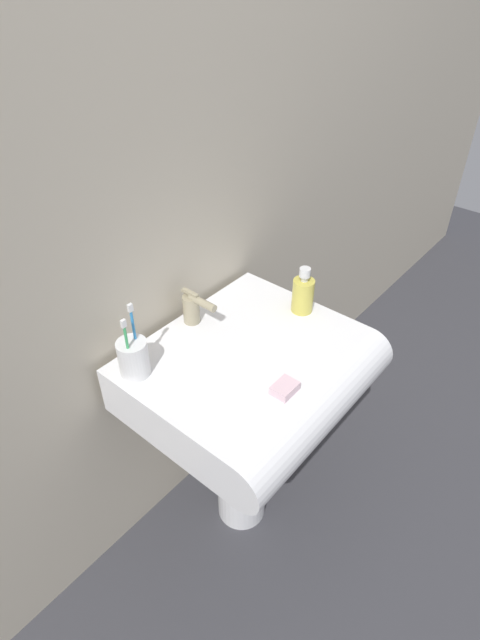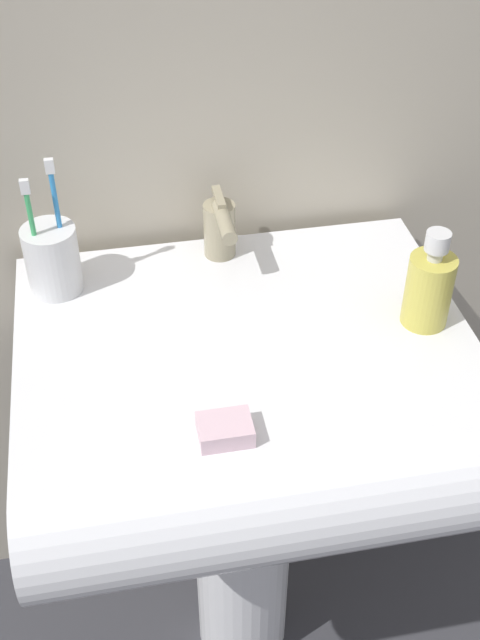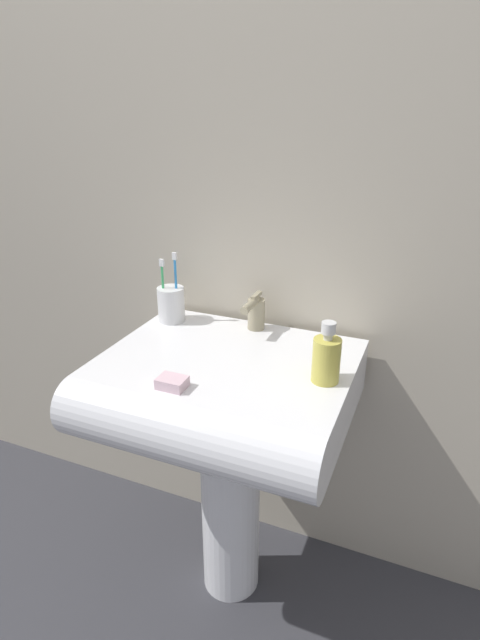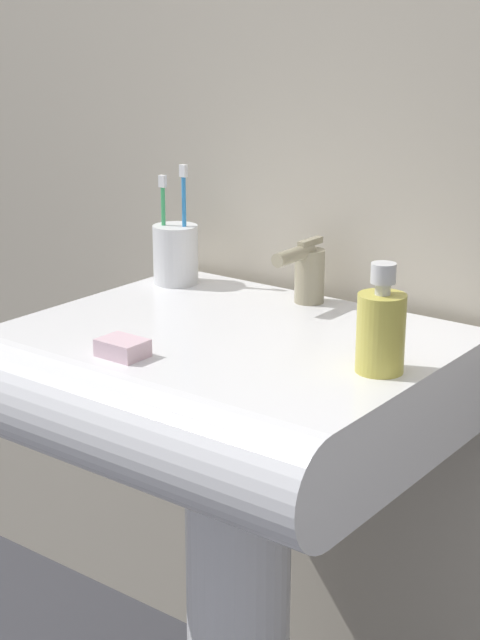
{
  "view_description": "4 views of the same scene",
  "coord_description": "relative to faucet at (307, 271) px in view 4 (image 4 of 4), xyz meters",
  "views": [
    {
      "loc": [
        -0.77,
        -0.64,
        1.64
      ],
      "look_at": [
        0.0,
        0.01,
        0.86
      ],
      "focal_mm": 28.0,
      "sensor_mm": 36.0,
      "label": 1
    },
    {
      "loc": [
        -0.16,
        -0.8,
        1.47
      ],
      "look_at": [
        -0.01,
        -0.02,
        0.8
      ],
      "focal_mm": 45.0,
      "sensor_mm": 36.0,
      "label": 2
    },
    {
      "loc": [
        0.45,
        -1.0,
        1.34
      ],
      "look_at": [
        0.03,
        -0.0,
        0.87
      ],
      "focal_mm": 28.0,
      "sensor_mm": 36.0,
      "label": 3
    },
    {
      "loc": [
        0.82,
        -1.07,
        1.21
      ],
      "look_at": [
        -0.01,
        0.01,
        0.78
      ],
      "focal_mm": 55.0,
      "sensor_mm": 36.0,
      "label": 4
    }
  ],
  "objects": [
    {
      "name": "soap_bottle",
      "position": [
        0.25,
        -0.2,
        0.01
      ],
      "size": [
        0.06,
        0.06,
        0.14
      ],
      "color": "gold",
      "rests_on": "sink_basin"
    },
    {
      "name": "bar_soap",
      "position": [
        -0.06,
        -0.36,
        -0.04
      ],
      "size": [
        0.06,
        0.05,
        0.02
      ],
      "primitive_type": "cube",
      "color": "silver",
      "rests_on": "sink_basin"
    },
    {
      "name": "sink_pedestal",
      "position": [
        -0.0,
        -0.18,
        -0.51
      ],
      "size": [
        0.17,
        0.17,
        0.62
      ],
      "primitive_type": "cylinder",
      "color": "white",
      "rests_on": "ground"
    },
    {
      "name": "sink_basin",
      "position": [
        -0.0,
        -0.23,
        -0.12
      ],
      "size": [
        0.61,
        0.53,
        0.14
      ],
      "color": "white",
      "rests_on": "sink_pedestal"
    },
    {
      "name": "wall_back",
      "position": [
        -0.0,
        0.1,
        0.38
      ],
      "size": [
        5.0,
        0.05,
        2.4
      ],
      "primitive_type": "cube",
      "color": "#B7AD99",
      "rests_on": "ground"
    },
    {
      "name": "faucet",
      "position": [
        0.0,
        0.0,
        0.0
      ],
      "size": [
        0.05,
        0.12,
        0.1
      ],
      "color": "tan",
      "rests_on": "sink_basin"
    },
    {
      "name": "toothbrush_cup",
      "position": [
        -0.24,
        -0.03,
        -0.0
      ],
      "size": [
        0.08,
        0.08,
        0.2
      ],
      "color": "white",
      "rests_on": "sink_basin"
    }
  ]
}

